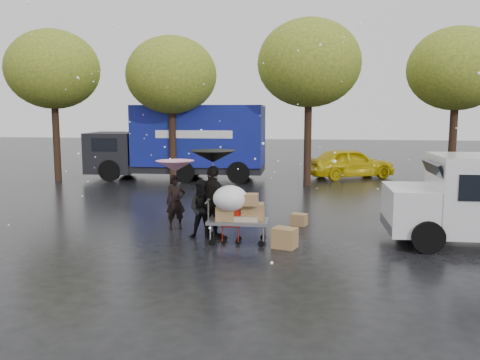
# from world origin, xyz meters

# --- Properties ---
(ground) EXTENTS (90.00, 90.00, 0.00)m
(ground) POSITION_xyz_m (0.00, 0.00, 0.00)
(ground) COLOR black
(ground) RESTS_ON ground
(person_pink) EXTENTS (0.65, 0.55, 1.50)m
(person_pink) POSITION_xyz_m (-1.13, 1.36, 0.75)
(person_pink) COLOR black
(person_pink) RESTS_ON ground
(person_middle) EXTENTS (0.76, 0.60, 1.52)m
(person_middle) POSITION_xyz_m (-0.16, 0.37, 0.76)
(person_middle) COLOR black
(person_middle) RESTS_ON ground
(person_black) EXTENTS (1.17, 1.00, 1.88)m
(person_black) POSITION_xyz_m (0.10, 0.42, 0.94)
(person_black) COLOR black
(person_black) RESTS_ON ground
(umbrella_pink) EXTENTS (1.06, 1.06, 1.90)m
(umbrella_pink) POSITION_xyz_m (-1.13, 1.36, 1.75)
(umbrella_pink) COLOR #4C4C4C
(umbrella_pink) RESTS_ON ground
(umbrella_black) EXTENTS (1.17, 1.17, 2.27)m
(umbrella_black) POSITION_xyz_m (0.10, 0.42, 2.12)
(umbrella_black) COLOR #4C4C4C
(umbrella_black) RESTS_ON ground
(vendor_cart) EXTENTS (1.52, 0.80, 1.27)m
(vendor_cart) POSITION_xyz_m (0.88, 0.04, 0.73)
(vendor_cart) COLOR slate
(vendor_cart) RESTS_ON ground
(shopping_cart) EXTENTS (0.84, 0.84, 1.46)m
(shopping_cart) POSITION_xyz_m (0.62, -0.07, 1.06)
(shopping_cart) COLOR #B9180A
(shopping_cart) RESTS_ON ground
(blue_truck) EXTENTS (8.30, 2.60, 3.50)m
(blue_truck) POSITION_xyz_m (-3.37, 11.29, 1.76)
(blue_truck) COLOR navy
(blue_truck) RESTS_ON ground
(box_ground_near) EXTENTS (0.65, 0.59, 0.49)m
(box_ground_near) POSITION_xyz_m (1.97, -0.25, 0.24)
(box_ground_near) COLOR #8D5F3D
(box_ground_near) RESTS_ON ground
(box_ground_far) EXTENTS (0.52, 0.47, 0.34)m
(box_ground_far) POSITION_xyz_m (2.27, 2.20, 0.17)
(box_ground_far) COLOR #8D5F3D
(box_ground_far) RESTS_ON ground
(yellow_taxi) EXTENTS (4.62, 3.28, 1.46)m
(yellow_taxi) POSITION_xyz_m (4.56, 12.79, 0.73)
(yellow_taxi) COLOR #DABD0B
(yellow_taxi) RESTS_ON ground
(tree_row) EXTENTS (21.60, 4.40, 7.12)m
(tree_row) POSITION_xyz_m (-0.47, 10.00, 5.02)
(tree_row) COLOR black
(tree_row) RESTS_ON ground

